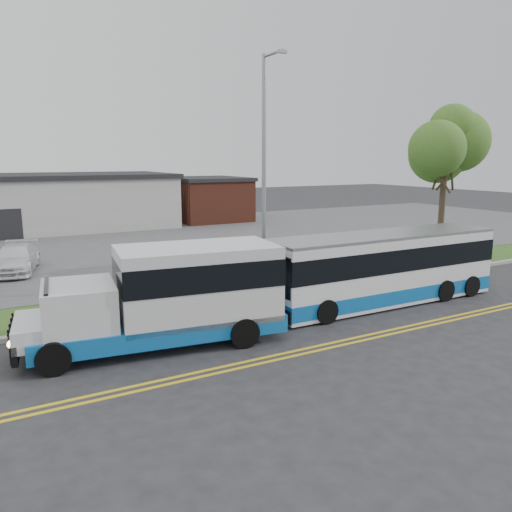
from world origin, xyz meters
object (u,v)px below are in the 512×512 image
pedestrian (166,269)px  parked_car_b (16,259)px  tree_east (446,145)px  transit_bus (383,268)px  streetlight_near (265,166)px  shuttle_bus (173,293)px

pedestrian → parked_car_b: bearing=-59.1°
tree_east → transit_bus: (-8.02, -4.26, -4.83)m
streetlight_near → parked_car_b: (-9.15, 8.34, -4.48)m
tree_east → parked_car_b: (-20.15, 8.07, -5.45)m
tree_east → parked_car_b: 22.38m
streetlight_near → shuttle_bus: 7.89m
tree_east → streetlight_near: 11.05m
shuttle_bus → tree_east: bearing=22.3°
streetlight_near → tree_east: bearing=1.4°
parked_car_b → pedestrian: bearing=-41.0°
transit_bus → pedestrian: bearing=143.2°
streetlight_near → parked_car_b: 13.16m
streetlight_near → parked_car_b: streetlight_near is taller
tree_east → parked_car_b: tree_east is taller
streetlight_near → shuttle_bus: size_ratio=1.20×
tree_east → streetlight_near: size_ratio=0.88×
transit_bus → shuttle_bus: bearing=-178.1°
shuttle_bus → streetlight_near: bearing=44.2°
streetlight_near → transit_bus: bearing=-53.2°
shuttle_bus → transit_bus: shuttle_bus is taller
parked_car_b → streetlight_near: bearing=-29.7°
tree_east → streetlight_near: bearing=-178.6°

